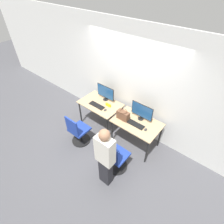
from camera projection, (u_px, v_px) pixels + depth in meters
ground_plane at (109, 141)px, 4.67m from camera, size 20.00×20.00×0.00m
wall_back at (130, 82)px, 4.27m from camera, size 12.00×0.05×2.80m
desk_left at (101, 106)px, 4.73m from camera, size 1.11×0.73×0.76m
monitor_left at (105, 92)px, 4.65m from camera, size 0.55×0.14×0.43m
keyboard_left at (97, 105)px, 4.59m from camera, size 0.46×0.15×0.02m
mouse_left at (105, 110)px, 4.43m from camera, size 0.06×0.09×0.03m
office_chair_left at (78, 132)px, 4.40m from camera, size 0.48×0.48×0.90m
desk_right at (137, 125)px, 4.16m from camera, size 1.11×0.73×0.76m
monitor_right at (142, 111)px, 4.06m from camera, size 0.55×0.14×0.43m
keyboard_right at (135, 124)px, 4.05m from camera, size 0.46×0.15×0.02m
mouse_right at (146, 130)px, 3.91m from camera, size 0.06×0.09×0.03m
office_chair_right at (116, 158)px, 3.81m from camera, size 0.48×0.48×0.90m
person_right at (105, 157)px, 3.27m from camera, size 0.36×0.20×1.56m
handbag at (123, 115)px, 4.13m from camera, size 0.30×0.18×0.25m
placard_left at (108, 105)px, 4.55m from camera, size 0.16×0.03×0.08m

